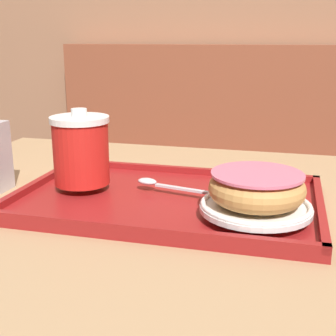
% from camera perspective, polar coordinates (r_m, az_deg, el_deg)
% --- Properties ---
extents(booth_bench, '(1.19, 0.44, 1.00)m').
position_cam_1_polar(booth_bench, '(1.74, 4.96, -8.40)').
color(booth_bench, brown).
rests_on(booth_bench, ground_plane).
extents(cafe_table, '(0.99, 0.86, 0.75)m').
position_cam_1_polar(cafe_table, '(0.86, -2.36, -15.42)').
color(cafe_table, tan).
rests_on(cafe_table, ground_plane).
extents(serving_tray, '(0.50, 0.32, 0.02)m').
position_cam_1_polar(serving_tray, '(0.78, 0.00, -3.99)').
color(serving_tray, maroon).
rests_on(serving_tray, cafe_table).
extents(coffee_cup_front, '(0.10, 0.10, 0.13)m').
position_cam_1_polar(coffee_cup_front, '(0.82, -10.57, 2.21)').
color(coffee_cup_front, red).
rests_on(coffee_cup_front, serving_tray).
extents(plate_with_chocolate_donut, '(0.16, 0.16, 0.01)m').
position_cam_1_polar(plate_with_chocolate_donut, '(0.70, 10.64, -4.65)').
color(plate_with_chocolate_donut, white).
rests_on(plate_with_chocolate_donut, serving_tray).
extents(donut_chocolate_glazed, '(0.14, 0.14, 0.04)m').
position_cam_1_polar(donut_chocolate_glazed, '(0.69, 10.76, -2.35)').
color(donut_chocolate_glazed, tan).
rests_on(donut_chocolate_glazed, plate_with_chocolate_donut).
extents(spoon, '(0.13, 0.04, 0.01)m').
position_cam_1_polar(spoon, '(0.80, -1.42, -1.88)').
color(spoon, silver).
rests_on(spoon, serving_tray).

